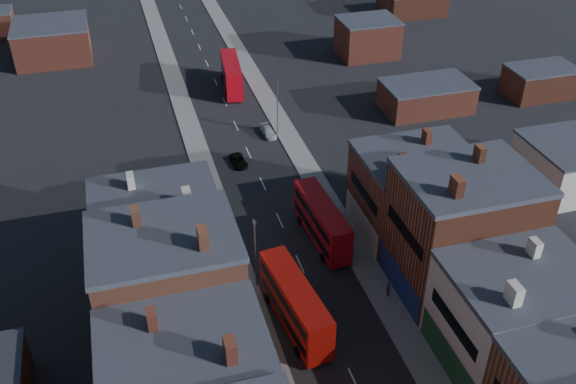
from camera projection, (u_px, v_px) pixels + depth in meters
pavement_west at (209, 183)px, 80.43m from camera, size 3.00×200.00×0.12m
pavement_east at (307, 168)px, 83.40m from camera, size 3.00×200.00×0.12m
lamp_post_2 at (255, 250)px, 62.20m from camera, size 0.25×0.70×8.12m
lamp_post_3 at (277, 104)px, 88.46m from camera, size 0.25×0.70×8.12m
bus_0 at (295, 304)px, 58.93m from camera, size 3.98×11.65×4.93m
bus_1 at (322, 221)px, 69.65m from camera, size 3.28×11.12×4.75m
bus_2 at (231, 74)px, 101.92m from camera, size 3.74×11.29×4.78m
car_2 at (239, 161)px, 83.97m from camera, size 2.05×3.95×1.06m
car_3 at (268, 132)px, 90.42m from camera, size 1.87×3.95×1.11m
ped_1 at (281, 382)px, 53.77m from camera, size 0.82×0.58×1.53m
ped_3 at (388, 289)px, 63.12m from camera, size 0.66×1.00×1.58m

